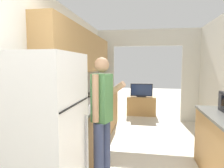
{
  "coord_description": "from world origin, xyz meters",
  "views": [
    {
      "loc": [
        -0.04,
        -1.15,
        1.54
      ],
      "look_at": [
        -0.69,
        2.7,
        1.16
      ],
      "focal_mm": 32.0,
      "sensor_mm": 36.0,
      "label": 1
    }
  ],
  "objects_px": {
    "refrigerator": "(41,140)",
    "television": "(141,90)",
    "person": "(102,117)",
    "knife": "(91,96)",
    "range_oven": "(88,124)",
    "tv_cabinet": "(141,106)"
  },
  "relations": [
    {
      "from": "refrigerator",
      "to": "television",
      "type": "height_order",
      "value": "refrigerator"
    },
    {
      "from": "person",
      "to": "television",
      "type": "relative_size",
      "value": 2.47
    },
    {
      "from": "television",
      "to": "knife",
      "type": "height_order",
      "value": "television"
    },
    {
      "from": "knife",
      "to": "television",
      "type": "bearing_deg",
      "value": 90.8
    },
    {
      "from": "range_oven",
      "to": "refrigerator",
      "type": "bearing_deg",
      "value": -88.41
    },
    {
      "from": "person",
      "to": "tv_cabinet",
      "type": "distance_m",
      "value": 3.73
    },
    {
      "from": "refrigerator",
      "to": "tv_cabinet",
      "type": "bearing_deg",
      "value": 78.89
    },
    {
      "from": "tv_cabinet",
      "to": "knife",
      "type": "xyz_separation_m",
      "value": [
        -1.0,
        -2.15,
        0.61
      ]
    },
    {
      "from": "television",
      "to": "tv_cabinet",
      "type": "bearing_deg",
      "value": 90.0
    },
    {
      "from": "range_oven",
      "to": "television",
      "type": "bearing_deg",
      "value": 70.7
    },
    {
      "from": "range_oven",
      "to": "knife",
      "type": "bearing_deg",
      "value": 99.12
    },
    {
      "from": "television",
      "to": "knife",
      "type": "xyz_separation_m",
      "value": [
        -1.0,
        -2.11,
        0.13
      ]
    },
    {
      "from": "range_oven",
      "to": "tv_cabinet",
      "type": "bearing_deg",
      "value": 70.99
    },
    {
      "from": "television",
      "to": "refrigerator",
      "type": "bearing_deg",
      "value": -101.21
    },
    {
      "from": "range_oven",
      "to": "knife",
      "type": "relative_size",
      "value": 3.35
    },
    {
      "from": "television",
      "to": "knife",
      "type": "distance_m",
      "value": 2.33
    },
    {
      "from": "range_oven",
      "to": "television",
      "type": "height_order",
      "value": "range_oven"
    },
    {
      "from": "refrigerator",
      "to": "range_oven",
      "type": "distance_m",
      "value": 1.8
    },
    {
      "from": "person",
      "to": "television",
      "type": "height_order",
      "value": "person"
    },
    {
      "from": "tv_cabinet",
      "to": "range_oven",
      "type": "bearing_deg",
      "value": -109.01
    },
    {
      "from": "person",
      "to": "television",
      "type": "distance_m",
      "value": 3.65
    },
    {
      "from": "refrigerator",
      "to": "television",
      "type": "bearing_deg",
      "value": 78.79
    }
  ]
}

